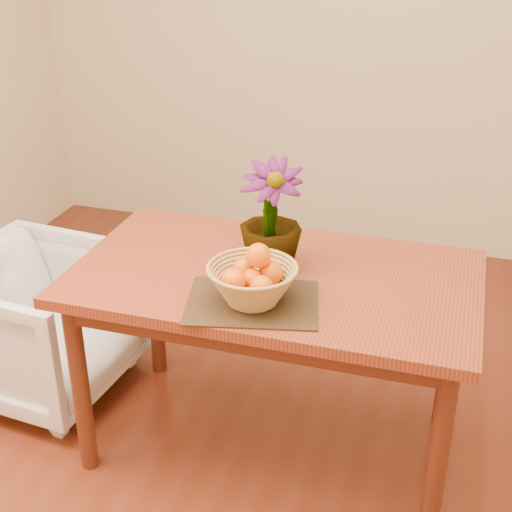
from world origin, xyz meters
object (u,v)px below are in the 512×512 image
(wicker_basket, at_px, (252,285))
(potted_plant, at_px, (271,217))
(armchair, at_px, (40,317))
(table, at_px, (274,295))

(wicker_basket, xyz_separation_m, potted_plant, (-0.01, 0.26, 0.13))
(wicker_basket, distance_m, potted_plant, 0.29)
(potted_plant, bearing_deg, armchair, 165.95)
(wicker_basket, distance_m, armchair, 1.17)
(table, xyz_separation_m, armchair, (-1.04, 0.08, -0.32))
(armchair, bearing_deg, wicker_basket, -100.80)
(table, relative_size, potted_plant, 3.63)
(table, relative_size, wicker_basket, 4.81)
(wicker_basket, height_order, armchair, wicker_basket)
(table, xyz_separation_m, potted_plant, (-0.03, 0.04, 0.28))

